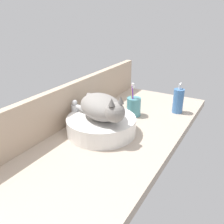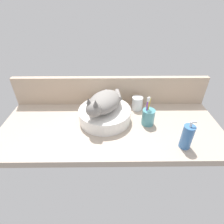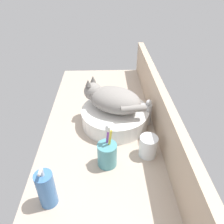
# 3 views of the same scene
# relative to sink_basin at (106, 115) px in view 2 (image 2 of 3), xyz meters

# --- Properties ---
(ground_plane) EXTENTS (1.35, 0.56, 0.04)m
(ground_plane) POSITION_rel_sink_basin_xyz_m (0.04, -0.06, -0.06)
(ground_plane) COLOR #B2A08E
(backsplash_panel) EXTENTS (1.35, 0.04, 0.20)m
(backsplash_panel) POSITION_rel_sink_basin_xyz_m (0.04, 0.21, 0.06)
(backsplash_panel) COLOR tan
(backsplash_panel) RESTS_ON ground_plane
(sink_basin) EXTENTS (0.33, 0.33, 0.08)m
(sink_basin) POSITION_rel_sink_basin_xyz_m (0.00, 0.00, 0.00)
(sink_basin) COLOR white
(sink_basin) RESTS_ON ground_plane
(cat) EXTENTS (0.27, 0.30, 0.14)m
(cat) POSITION_rel_sink_basin_xyz_m (-0.01, -0.01, 0.10)
(cat) COLOR gray
(cat) RESTS_ON sink_basin
(faucet) EXTENTS (0.04, 0.12, 0.14)m
(faucet) POSITION_rel_sink_basin_xyz_m (0.01, 0.15, 0.03)
(faucet) COLOR silver
(faucet) RESTS_ON ground_plane
(soap_dispenser) EXTENTS (0.06, 0.06, 0.17)m
(soap_dispenser) POSITION_rel_sink_basin_xyz_m (0.43, -0.24, 0.03)
(soap_dispenser) COLOR #3F72B2
(soap_dispenser) RESTS_ON ground_plane
(toothbrush_cup) EXTENTS (0.08, 0.08, 0.19)m
(toothbrush_cup) POSITION_rel_sink_basin_xyz_m (0.27, -0.04, 0.01)
(toothbrush_cup) COLOR teal
(toothbrush_cup) RESTS_ON ground_plane
(water_glass) EXTENTS (0.07, 0.07, 0.09)m
(water_glass) POSITION_rel_sink_basin_xyz_m (0.22, 0.13, 0.00)
(water_glass) COLOR white
(water_glass) RESTS_ON ground_plane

